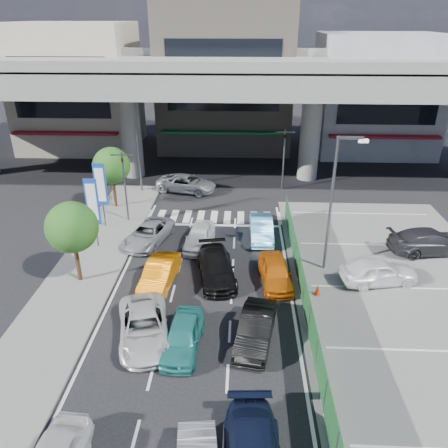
{
  "coord_description": "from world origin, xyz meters",
  "views": [
    {
      "loc": [
        2.06,
        -16.54,
        13.66
      ],
      "look_at": [
        1.02,
        6.88,
        2.38
      ],
      "focal_mm": 35.0,
      "sensor_mm": 36.0,
      "label": 1
    }
  ],
  "objects_px": {
    "tree_near": "(72,227)",
    "taxi_teal_mid": "(183,336)",
    "traffic_cone": "(318,290)",
    "parked_sedan_white": "(379,272)",
    "street_lamp_right": "(335,194)",
    "taxi_orange_right": "(276,272)",
    "kei_truck_front_right": "(261,229)",
    "signboard_near": "(93,204)",
    "sedan_black_mid": "(216,267)",
    "street_lamp_left": "(139,136)",
    "sedan_white_front_mid": "(199,237)",
    "sedan_white_mid_left": "(144,327)",
    "parked_sedan_dgrey": "(430,241)",
    "hatch_black_mid_right": "(256,329)",
    "crossing_wagon_silver": "(186,183)",
    "signboard_far": "(101,187)",
    "traffic_light_right": "(285,145)",
    "taxi_orange_left": "(160,274)",
    "wagon_silver_front_left": "(149,234)",
    "traffic_light_left": "(123,170)",
    "tree_far": "(111,166)"
  },
  "relations": [
    {
      "from": "sedan_black_mid",
      "to": "kei_truck_front_right",
      "type": "xyz_separation_m",
      "value": [
        2.72,
        5.09,
        0.0
      ]
    },
    {
      "from": "traffic_cone",
      "to": "sedan_white_mid_left",
      "type": "bearing_deg",
      "value": -155.98
    },
    {
      "from": "taxi_orange_right",
      "to": "kei_truck_front_right",
      "type": "relative_size",
      "value": 0.97
    },
    {
      "from": "street_lamp_right",
      "to": "parked_sedan_dgrey",
      "type": "distance_m",
      "value": 8.14
    },
    {
      "from": "street_lamp_left",
      "to": "taxi_teal_mid",
      "type": "bearing_deg",
      "value": -73.06
    },
    {
      "from": "street_lamp_right",
      "to": "crossing_wagon_silver",
      "type": "height_order",
      "value": "street_lamp_right"
    },
    {
      "from": "traffic_cone",
      "to": "signboard_near",
      "type": "bearing_deg",
      "value": 160.09
    },
    {
      "from": "traffic_light_left",
      "to": "wagon_silver_front_left",
      "type": "distance_m",
      "value": 5.07
    },
    {
      "from": "crossing_wagon_silver",
      "to": "traffic_cone",
      "type": "relative_size",
      "value": 7.6
    },
    {
      "from": "street_lamp_left",
      "to": "street_lamp_right",
      "type": "bearing_deg",
      "value": -41.63
    },
    {
      "from": "signboard_near",
      "to": "signboard_far",
      "type": "xyz_separation_m",
      "value": [
        -0.4,
        3.0,
        0.0
      ]
    },
    {
      "from": "hatch_black_mid_right",
      "to": "kei_truck_front_right",
      "type": "xyz_separation_m",
      "value": [
        0.61,
        10.39,
        0.0
      ]
    },
    {
      "from": "crossing_wagon_silver",
      "to": "parked_sedan_dgrey",
      "type": "xyz_separation_m",
      "value": [
        16.62,
        -10.02,
        0.13
      ]
    },
    {
      "from": "tree_near",
      "to": "parked_sedan_dgrey",
      "type": "height_order",
      "value": "tree_near"
    },
    {
      "from": "sedan_black_mid",
      "to": "parked_sedan_dgrey",
      "type": "distance_m",
      "value": 13.71
    },
    {
      "from": "taxi_orange_left",
      "to": "crossing_wagon_silver",
      "type": "relative_size",
      "value": 0.84
    },
    {
      "from": "traffic_light_left",
      "to": "traffic_light_right",
      "type": "bearing_deg",
      "value": 30.89
    },
    {
      "from": "taxi_teal_mid",
      "to": "traffic_cone",
      "type": "xyz_separation_m",
      "value": [
        6.67,
        4.38,
        -0.28
      ]
    },
    {
      "from": "kei_truck_front_right",
      "to": "sedan_white_mid_left",
      "type": "bearing_deg",
      "value": -119.96
    },
    {
      "from": "taxi_orange_right",
      "to": "wagon_silver_front_left",
      "type": "bearing_deg",
      "value": 145.11
    },
    {
      "from": "signboard_near",
      "to": "hatch_black_mid_right",
      "type": "bearing_deg",
      "value": -40.73
    },
    {
      "from": "tree_far",
      "to": "hatch_black_mid_right",
      "type": "relative_size",
      "value": 1.15
    },
    {
      "from": "signboard_far",
      "to": "traffic_cone",
      "type": "height_order",
      "value": "signboard_far"
    },
    {
      "from": "wagon_silver_front_left",
      "to": "street_lamp_left",
      "type": "bearing_deg",
      "value": 118.72
    },
    {
      "from": "street_lamp_right",
      "to": "sedan_white_front_mid",
      "type": "distance_m",
      "value": 9.15
    },
    {
      "from": "street_lamp_right",
      "to": "hatch_black_mid_right",
      "type": "distance_m",
      "value": 8.92
    },
    {
      "from": "signboard_near",
      "to": "sedan_white_front_mid",
      "type": "distance_m",
      "value": 6.98
    },
    {
      "from": "street_lamp_right",
      "to": "signboard_near",
      "type": "height_order",
      "value": "street_lamp_right"
    },
    {
      "from": "street_lamp_right",
      "to": "tree_near",
      "type": "distance_m",
      "value": 14.38
    },
    {
      "from": "signboard_near",
      "to": "hatch_black_mid_right",
      "type": "distance_m",
      "value": 13.41
    },
    {
      "from": "wagon_silver_front_left",
      "to": "parked_sedan_white",
      "type": "distance_m",
      "value": 14.44
    },
    {
      "from": "street_lamp_left",
      "to": "sedan_white_front_mid",
      "type": "xyz_separation_m",
      "value": [
        5.68,
        -9.56,
        -4.08
      ]
    },
    {
      "from": "signboard_near",
      "to": "sedan_black_mid",
      "type": "bearing_deg",
      "value": -22.83
    },
    {
      "from": "traffic_cone",
      "to": "parked_sedan_white",
      "type": "bearing_deg",
      "value": 20.83
    },
    {
      "from": "street_lamp_right",
      "to": "sedan_white_front_mid",
      "type": "height_order",
      "value": "street_lamp_right"
    },
    {
      "from": "parked_sedan_white",
      "to": "traffic_cone",
      "type": "xyz_separation_m",
      "value": [
        -3.53,
        -1.34,
        -0.4
      ]
    },
    {
      "from": "traffic_light_left",
      "to": "wagon_silver_front_left",
      "type": "relative_size",
      "value": 1.14
    },
    {
      "from": "hatch_black_mid_right",
      "to": "parked_sedan_dgrey",
      "type": "height_order",
      "value": "parked_sedan_dgrey"
    },
    {
      "from": "tree_near",
      "to": "taxi_teal_mid",
      "type": "distance_m",
      "value": 8.8
    },
    {
      "from": "sedan_white_mid_left",
      "to": "parked_sedan_dgrey",
      "type": "height_order",
      "value": "parked_sedan_dgrey"
    },
    {
      "from": "signboard_near",
      "to": "sedan_white_mid_left",
      "type": "relative_size",
      "value": 0.97
    },
    {
      "from": "street_lamp_right",
      "to": "kei_truck_front_right",
      "type": "distance_m",
      "value": 6.71
    },
    {
      "from": "traffic_light_right",
      "to": "kei_truck_front_right",
      "type": "relative_size",
      "value": 1.24
    },
    {
      "from": "traffic_light_right",
      "to": "parked_sedan_dgrey",
      "type": "xyz_separation_m",
      "value": [
        8.44,
        -10.8,
        -3.12
      ]
    },
    {
      "from": "sedan_white_mid_left",
      "to": "kei_truck_front_right",
      "type": "xyz_separation_m",
      "value": [
        5.75,
        10.43,
        0.01
      ]
    },
    {
      "from": "traffic_light_left",
      "to": "traffic_cone",
      "type": "xyz_separation_m",
      "value": [
        12.4,
        -8.86,
        -3.55
      ]
    },
    {
      "from": "tree_near",
      "to": "taxi_orange_right",
      "type": "relative_size",
      "value": 1.19
    },
    {
      "from": "traffic_light_right",
      "to": "signboard_far",
      "type": "height_order",
      "value": "traffic_light_right"
    },
    {
      "from": "traffic_light_left",
      "to": "street_lamp_left",
      "type": "height_order",
      "value": "street_lamp_left"
    },
    {
      "from": "tree_near",
      "to": "taxi_orange_left",
      "type": "height_order",
      "value": "tree_near"
    }
  ]
}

